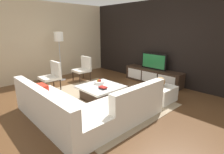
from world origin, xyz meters
name	(u,v)px	position (x,y,z in m)	size (l,w,h in m)	color
ground_plane	(100,101)	(0.00, 0.00, 0.00)	(14.00, 14.00, 0.00)	brown
feature_wall_back	(160,42)	(0.00, 2.70, 1.40)	(6.40, 0.12, 2.80)	black
side_wall_left	(50,41)	(-3.20, 0.20, 1.40)	(0.12, 5.20, 2.80)	beige
area_rug	(98,100)	(-0.10, 0.00, 0.01)	(3.40, 2.70, 0.01)	tan
media_console	(153,76)	(0.00, 2.40, 0.25)	(2.12, 0.46, 0.50)	#332319
television	(154,61)	(0.00, 2.40, 0.77)	(0.96, 0.06, 0.55)	black
sectional_couch	(84,108)	(0.53, -0.89, 0.27)	(2.52, 2.35, 0.79)	white
coffee_table	(101,92)	(-0.10, 0.10, 0.20)	(1.01, 1.04, 0.38)	#332319
accent_chair_near	(52,74)	(-1.79, -0.45, 0.49)	(0.56, 0.53, 0.87)	#332319
floor_lamp	(59,40)	(-2.54, 0.24, 1.47)	(0.31, 0.31, 1.74)	#A5A5AA
ottoman	(160,93)	(1.03, 1.19, 0.20)	(0.70, 0.70, 0.40)	white
fruit_bowl	(99,82)	(-0.28, 0.20, 0.43)	(0.28, 0.28, 0.14)	silver
accent_chair_far	(83,67)	(-1.95, 0.83, 0.49)	(0.53, 0.53, 0.87)	#332319
decorative_ball	(160,82)	(1.03, 1.19, 0.52)	(0.25, 0.25, 0.25)	#AD8451
book_stack	(103,88)	(0.12, -0.01, 0.41)	(0.21, 0.14, 0.06)	#1E232D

